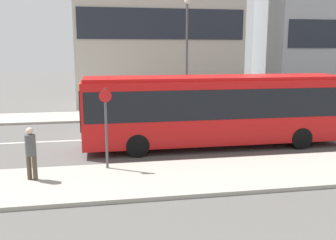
{
  "coord_description": "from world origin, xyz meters",
  "views": [
    {
      "loc": [
        -0.47,
        -18.16,
        4.36
      ],
      "look_at": [
        2.46,
        -1.93,
        1.23
      ],
      "focal_mm": 40.0,
      "sensor_mm": 36.0,
      "label": 1
    }
  ],
  "objects_px": {
    "parked_car_0": "(312,108)",
    "city_bus": "(215,106)",
    "pedestrian_near_stop": "(31,150)",
    "bus_stop_sign": "(106,122)",
    "street_lamp": "(187,46)"
  },
  "relations": [
    {
      "from": "city_bus",
      "to": "pedestrian_near_stop",
      "type": "xyz_separation_m",
      "value": [
        -7.33,
        -3.56,
        -0.71
      ]
    },
    {
      "from": "bus_stop_sign",
      "to": "street_lamp",
      "type": "xyz_separation_m",
      "value": [
        5.24,
        10.05,
        2.73
      ]
    },
    {
      "from": "city_bus",
      "to": "bus_stop_sign",
      "type": "xyz_separation_m",
      "value": [
        -4.88,
        -2.78,
        -0.02
      ]
    },
    {
      "from": "parked_car_0",
      "to": "bus_stop_sign",
      "type": "distance_m",
      "value": 15.64
    },
    {
      "from": "parked_car_0",
      "to": "pedestrian_near_stop",
      "type": "bearing_deg",
      "value": -149.28
    },
    {
      "from": "city_bus",
      "to": "parked_car_0",
      "type": "distance_m",
      "value": 10.07
    },
    {
      "from": "parked_car_0",
      "to": "street_lamp",
      "type": "distance_m",
      "value": 8.93
    },
    {
      "from": "bus_stop_sign",
      "to": "city_bus",
      "type": "bearing_deg",
      "value": 29.65
    },
    {
      "from": "parked_car_0",
      "to": "bus_stop_sign",
      "type": "xyz_separation_m",
      "value": [
        -13.1,
        -8.46,
        1.18
      ]
    },
    {
      "from": "parked_car_0",
      "to": "pedestrian_near_stop",
      "type": "distance_m",
      "value": 18.1
    },
    {
      "from": "parked_car_0",
      "to": "bus_stop_sign",
      "type": "height_order",
      "value": "bus_stop_sign"
    },
    {
      "from": "parked_car_0",
      "to": "city_bus",
      "type": "bearing_deg",
      "value": -145.37
    },
    {
      "from": "pedestrian_near_stop",
      "to": "bus_stop_sign",
      "type": "bearing_deg",
      "value": 35.27
    },
    {
      "from": "city_bus",
      "to": "street_lamp",
      "type": "height_order",
      "value": "street_lamp"
    },
    {
      "from": "city_bus",
      "to": "parked_car_0",
      "type": "xyz_separation_m",
      "value": [
        8.22,
        5.68,
        -1.21
      ]
    }
  ]
}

